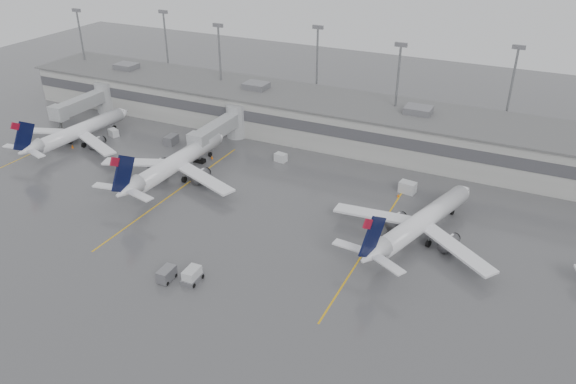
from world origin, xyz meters
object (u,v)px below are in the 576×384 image
at_px(jet_mid_left, 175,163).
at_px(jet_mid_right, 420,223).
at_px(jet_far_left, 77,131).
at_px(baggage_tug, 192,277).

xyz_separation_m(jet_mid_left, jet_mid_right, (43.94, -1.21, -0.14)).
xyz_separation_m(jet_far_left, baggage_tug, (46.59, -27.95, -2.11)).
bearing_deg(jet_far_left, jet_mid_right, 0.00).
xyz_separation_m(jet_mid_left, baggage_tug, (19.71, -23.89, -2.37)).
relative_size(jet_mid_left, baggage_tug, 10.12).
distance_m(jet_mid_right, baggage_tug, 33.26).
distance_m(jet_far_left, baggage_tug, 54.37).
bearing_deg(baggage_tug, jet_far_left, 147.20).
bearing_deg(baggage_tug, jet_mid_right, 41.27).
bearing_deg(jet_mid_right, jet_mid_left, -164.04).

